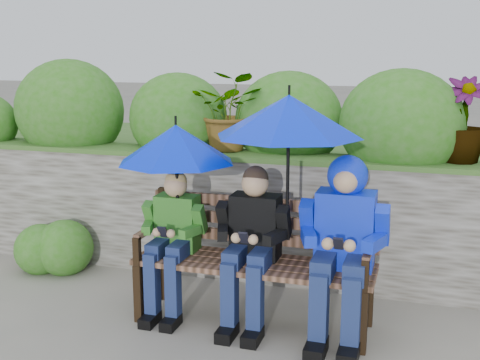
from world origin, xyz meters
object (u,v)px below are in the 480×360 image
(boy_middle, at_px, (252,239))
(boy_right, at_px, (343,234))
(boy_left, at_px, (173,235))
(umbrella_left, at_px, (176,144))
(umbrella_right, at_px, (289,116))
(park_bench, at_px, (256,252))

(boy_middle, xyz_separation_m, boy_right, (0.61, 0.00, 0.09))
(boy_left, relative_size, boy_middle, 0.94)
(boy_left, bearing_deg, umbrella_left, 44.17)
(boy_left, xyz_separation_m, umbrella_right, (0.81, 0.04, 0.85))
(boy_middle, distance_m, umbrella_left, 0.82)
(park_bench, relative_size, boy_middle, 1.50)
(park_bench, bearing_deg, boy_middle, -99.56)
(park_bench, bearing_deg, umbrella_right, -7.90)
(boy_middle, bearing_deg, umbrella_left, 176.26)
(umbrella_left, bearing_deg, boy_right, -1.60)
(umbrella_right, bearing_deg, boy_left, -177.42)
(boy_middle, bearing_deg, boy_right, 0.33)
(umbrella_right, bearing_deg, umbrella_left, -179.46)
(park_bench, bearing_deg, umbrella_left, -176.17)
(boy_middle, height_order, umbrella_left, umbrella_left)
(park_bench, distance_m, boy_middle, 0.14)
(park_bench, height_order, umbrella_right, umbrella_right)
(boy_left, distance_m, umbrella_left, 0.64)
(boy_left, bearing_deg, boy_middle, -0.68)
(boy_right, xyz_separation_m, umbrella_right, (-0.38, 0.04, 0.74))
(boy_right, distance_m, umbrella_right, 0.83)
(park_bench, distance_m, boy_right, 0.63)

